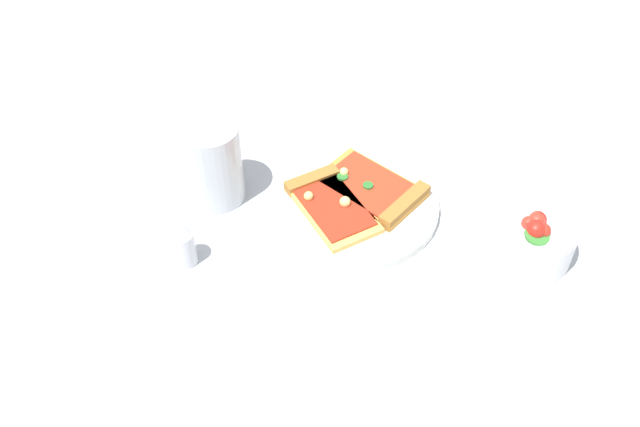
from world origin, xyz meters
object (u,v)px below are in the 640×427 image
plate (355,205)px  soda_glass (213,164)px  pizza_slice_near (329,203)px  pizza_slice_far (376,191)px  salad_bowl (531,237)px  pepper_shaker (184,245)px

plate → soda_glass: bearing=-124.6°
soda_glass → pizza_slice_near: bearing=50.8°
pizza_slice_far → salad_bowl: size_ratio=1.50×
pizza_slice_near → soda_glass: 0.17m
pizza_slice_near → soda_glass: soda_glass is taller
pizza_slice_near → pizza_slice_far: (0.01, 0.07, 0.00)m
plate → pepper_shaker: (-0.01, -0.25, 0.02)m
salad_bowl → soda_glass: 0.44m
pizza_slice_far → plate: bearing=-88.7°
plate → pizza_slice_near: 0.04m
pizza_slice_far → salad_bowl: (0.18, 0.13, 0.01)m
pizza_slice_near → plate: bearing=75.9°
soda_glass → pizza_slice_far: bearing=60.3°
pizza_slice_far → salad_bowl: bearing=35.8°
pizza_slice_near → pepper_shaker: pepper_shaker is taller
pizza_slice_near → soda_glass: (-0.10, -0.13, 0.04)m
plate → pepper_shaker: 0.25m
salad_bowl → pepper_shaker: (-0.19, -0.41, -0.00)m
pizza_slice_far → soda_glass: 0.23m
salad_bowl → pepper_shaker: salad_bowl is taller
plate → soda_glass: (-0.11, -0.16, 0.05)m
plate → pepper_shaker: pepper_shaker is taller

